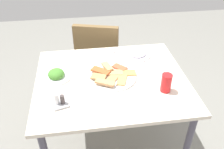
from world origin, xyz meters
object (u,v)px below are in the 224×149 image
Objects in this scene: salad_plate_greens at (136,53)px; salad_plate_rice at (56,75)px; pide_platter at (113,76)px; dining_chair at (99,59)px; dining_table at (111,89)px; fork at (104,57)px; soda_can at (166,83)px; paper_napkin at (104,56)px; condiment_caddy at (60,102)px; spoon at (104,55)px.

salad_plate_greens is 0.65m from salad_plate_rice.
dining_chair is at bearing 92.84° from pide_platter.
fork is at bearing 93.48° from dining_table.
soda_can is (0.31, -0.19, 0.05)m from pide_platter.
salad_plate_greens is 0.25m from fork.
dining_table is 7.26× the size of paper_napkin.
salad_plate_rice reaches higher than pide_platter.
condiment_caddy reaches higher than fork.
fork reaches higher than paper_napkin.
pide_platter is at bearing 33.36° from condiment_caddy.
condiment_caddy is at bearing -147.30° from dining_table.
dining_table is 0.39m from salad_plate_rice.
paper_napkin is (-0.02, 0.29, 0.10)m from dining_table.
salad_plate_greens is 0.26m from spoon.
salad_plate_greens is 0.76m from condiment_caddy.
condiment_caddy is at bearing -108.64° from dining_chair.
dining_table is 0.40m from soda_can.
salad_plate_greens reaches higher than fork.
paper_napkin is at bearing 32.93° from salad_plate_rice.
salad_plate_greens is at bearing 40.98° from condiment_caddy.
condiment_caddy reaches higher than dining_table.
salad_plate_rice is at bearing 160.73° from soda_can.
fork is at bearing 30.83° from salad_plate_rice.
soda_can is at bearing -79.73° from salad_plate_greens.
dining_chair is 3.88× the size of salad_plate_greens.
dining_chair is at bearing 92.04° from dining_table.
pide_platter is 0.37m from soda_can.
salad_plate_greens is (0.26, -0.43, 0.29)m from dining_chair.
dining_table is 9.27× the size of condiment_caddy.
condiment_caddy is at bearing -139.02° from salad_plate_greens.
spoon is (-0.03, 0.30, -0.01)m from pide_platter.
dining_table is 0.29m from fork.
fork is at bearing -178.62° from salad_plate_greens.
salad_plate_rice is 0.42m from paper_napkin.
condiment_caddy is at bearing -137.17° from spoon.
dining_table is at bearing 151.24° from soda_can.
paper_napkin is 0.02m from fork.
salad_plate_rice reaches higher than dining_table.
pide_platter is 0.35m from salad_plate_greens.
fork is (-0.02, 0.28, 0.10)m from dining_table.
pide_platter is at bearing -8.08° from salad_plate_rice.
salad_plate_greens is 1.89× the size of soda_can.
salad_plate_rice is 1.06× the size of fork.
dining_table is 0.73m from dining_chair.
fork is (0.00, -0.02, 0.00)m from paper_napkin.
pide_platter is 1.70× the size of fork.
salad_plate_rice is 0.41m from fork.
dining_table is 5.39× the size of fork.
soda_can is (0.32, -0.18, 0.15)m from dining_table.
paper_napkin is 0.74× the size of fork.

